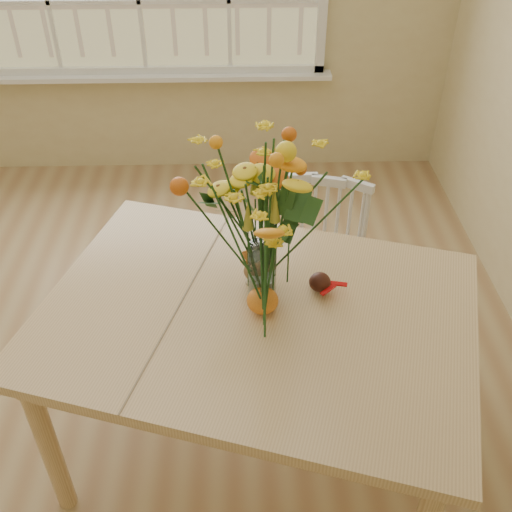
{
  "coord_description": "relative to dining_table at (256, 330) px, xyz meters",
  "views": [
    {
      "loc": [
        0.61,
        -1.64,
        2.17
      ],
      "look_at": [
        0.65,
        -0.14,
        1.0
      ],
      "focal_mm": 42.0,
      "sensor_mm": 36.0,
      "label": 1
    }
  ],
  "objects": [
    {
      "name": "floor",
      "position": [
        -0.65,
        0.16,
        -0.69
      ],
      "size": [
        4.0,
        4.5,
        0.01
      ],
      "primitive_type": "cube",
      "color": "#A2794E",
      "rests_on": "ground"
    },
    {
      "name": "dining_table",
      "position": [
        0.0,
        0.0,
        0.0
      ],
      "size": [
        1.69,
        1.42,
        0.78
      ],
      "rotation": [
        0.0,
        0.0,
        -0.3
      ],
      "color": "tan",
      "rests_on": "floor"
    },
    {
      "name": "windsor_chair",
      "position": [
        0.31,
        0.66,
        -0.21
      ],
      "size": [
        0.48,
        0.46,
        0.84
      ],
      "rotation": [
        0.0,
        0.0,
        -0.28
      ],
      "color": "white",
      "rests_on": "floor"
    },
    {
      "name": "flower_vase",
      "position": [
        0.02,
        0.07,
        0.42
      ],
      "size": [
        0.46,
        0.46,
        0.54
      ],
      "color": "white",
      "rests_on": "dining_table"
    },
    {
      "name": "pumpkin",
      "position": [
        0.02,
        -0.0,
        0.13
      ],
      "size": [
        0.11,
        0.11,
        0.08
      ],
      "primitive_type": "ellipsoid",
      "color": "#CF5C18",
      "rests_on": "dining_table"
    },
    {
      "name": "turkey_figurine",
      "position": [
        0.0,
        0.15,
        0.14
      ],
      "size": [
        0.11,
        0.1,
        0.11
      ],
      "rotation": [
        0.0,
        0.0,
        -0.58
      ],
      "color": "#CCB78C",
      "rests_on": "dining_table"
    },
    {
      "name": "dark_gourd",
      "position": [
        0.23,
        0.1,
        0.13
      ],
      "size": [
        0.13,
        0.08,
        0.07
      ],
      "color": "#38160F",
      "rests_on": "dining_table"
    }
  ]
}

